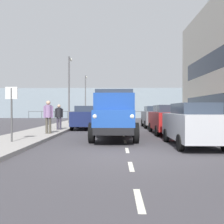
# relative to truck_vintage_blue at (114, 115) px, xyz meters

# --- Properties ---
(ground_plane) EXTENTS (80.00, 80.00, 0.00)m
(ground_plane) POSITION_rel_truck_vintage_blue_xyz_m (-0.51, -6.92, -1.18)
(ground_plane) COLOR #423F44
(sidewalk_left) EXTENTS (2.65, 39.19, 0.15)m
(sidewalk_left) POSITION_rel_truck_vintage_blue_xyz_m (-5.44, -6.92, -1.10)
(sidewalk_left) COLOR #9E9993
(sidewalk_left) RESTS_ON ground_plane
(sidewalk_right) EXTENTS (2.65, 39.19, 0.15)m
(sidewalk_right) POSITION_rel_truck_vintage_blue_xyz_m (4.42, -6.92, -1.10)
(sidewalk_right) COLOR #9E9993
(sidewalk_right) RESTS_ON ground_plane
(road_centreline_markings) EXTENTS (0.12, 34.07, 0.01)m
(road_centreline_markings) POSITION_rel_truck_vintage_blue_xyz_m (-0.51, -5.78, -1.17)
(road_centreline_markings) COLOR silver
(road_centreline_markings) RESTS_ON ground_plane
(sea_horizon) EXTENTS (80.00, 0.80, 5.00)m
(sea_horizon) POSITION_rel_truck_vintage_blue_xyz_m (-0.51, -29.52, 1.32)
(sea_horizon) COLOR #84939E
(sea_horizon) RESTS_ON ground_plane
(seawall_railing) EXTENTS (28.08, 0.08, 1.20)m
(seawall_railing) POSITION_rel_truck_vintage_blue_xyz_m (-0.51, -25.92, -0.26)
(seawall_railing) COLOR #4C5156
(seawall_railing) RESTS_ON ground_plane
(truck_vintage_blue) EXTENTS (2.17, 5.64, 2.43)m
(truck_vintage_blue) POSITION_rel_truck_vintage_blue_xyz_m (0.00, 0.00, 0.00)
(truck_vintage_blue) COLOR black
(truck_vintage_blue) RESTS_ON ground_plane
(car_silver_kerbside_near) EXTENTS (1.77, 4.04, 1.72)m
(car_silver_kerbside_near) POSITION_rel_truck_vintage_blue_xyz_m (-3.17, 2.15, -0.28)
(car_silver_kerbside_near) COLOR #B7BABF
(car_silver_kerbside_near) RESTS_ON ground_plane
(car_red_kerbside_1) EXTENTS (1.87, 4.32, 1.72)m
(car_red_kerbside_1) POSITION_rel_truck_vintage_blue_xyz_m (-3.17, -2.74, -0.28)
(car_red_kerbside_1) COLOR #B21E1E
(car_red_kerbside_1) RESTS_ON ground_plane
(car_grey_kerbside_2) EXTENTS (1.89, 4.04, 1.72)m
(car_grey_kerbside_2) POSITION_rel_truck_vintage_blue_xyz_m (-3.17, -8.05, -0.28)
(car_grey_kerbside_2) COLOR slate
(car_grey_kerbside_2) RESTS_ON ground_plane
(car_navy_oppositeside_0) EXTENTS (1.89, 4.10, 1.72)m
(car_navy_oppositeside_0) POSITION_rel_truck_vintage_blue_xyz_m (2.15, -6.36, -0.28)
(car_navy_oppositeside_0) COLOR navy
(car_navy_oppositeside_0) RESTS_ON ground_plane
(car_maroon_oppositeside_1) EXTENTS (1.93, 4.31, 1.72)m
(car_maroon_oppositeside_1) POSITION_rel_truck_vintage_blue_xyz_m (2.15, -12.38, -0.28)
(car_maroon_oppositeside_1) COLOR maroon
(car_maroon_oppositeside_1) RESTS_ON ground_plane
(car_white_oppositeside_2) EXTENTS (1.94, 4.27, 1.72)m
(car_white_oppositeside_2) POSITION_rel_truck_vintage_blue_xyz_m (2.15, -18.85, -0.28)
(car_white_oppositeside_2) COLOR white
(car_white_oppositeside_2) RESTS_ON ground_plane
(pedestrian_strolling) EXTENTS (0.53, 0.34, 1.80)m
(pedestrian_strolling) POSITION_rel_truck_vintage_blue_xyz_m (3.62, -1.36, 0.04)
(pedestrian_strolling) COLOR #4C473D
(pedestrian_strolling) RESTS_ON sidewalk_right
(pedestrian_couple_a) EXTENTS (0.53, 0.34, 1.64)m
(pedestrian_couple_a) POSITION_rel_truck_vintage_blue_xyz_m (3.65, -4.01, -0.07)
(pedestrian_couple_a) COLOR #383342
(pedestrian_couple_a) RESTS_ON sidewalk_right
(lamp_post_promenade) EXTENTS (0.32, 1.14, 6.39)m
(lamp_post_promenade) POSITION_rel_truck_vintage_blue_xyz_m (4.47, -11.77, 2.78)
(lamp_post_promenade) COLOR #59595B
(lamp_post_promenade) RESTS_ON sidewalk_right
(lamp_post_far) EXTENTS (0.32, 1.14, 6.18)m
(lamp_post_far) POSITION_rel_truck_vintage_blue_xyz_m (4.43, -23.78, 2.67)
(lamp_post_far) COLOR #59595B
(lamp_post_far) RESTS_ON sidewalk_right
(street_sign) EXTENTS (0.50, 0.07, 2.25)m
(street_sign) POSITION_rel_truck_vintage_blue_xyz_m (4.18, 2.06, 0.50)
(street_sign) COLOR #4C4C4C
(street_sign) RESTS_ON sidewalk_right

